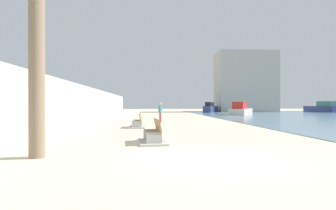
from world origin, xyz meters
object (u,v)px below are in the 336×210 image
at_px(bench_far, 138,124).
at_px(boat_far_left, 241,110).
at_px(person_walking, 160,111).
at_px(boat_mid_bay, 322,108).
at_px(boat_nearest, 210,108).
at_px(bench_near, 153,137).

relative_size(bench_far, boat_far_left, 0.28).
xyz_separation_m(bench_far, person_walking, (1.76, 4.49, 0.78)).
bearing_deg(boat_mid_bay, boat_nearest, 177.56).
bearing_deg(boat_far_left, boat_mid_bay, 27.22).
bearing_deg(bench_near, boat_nearest, 73.20).
bearing_deg(boat_nearest, person_walking, -111.79).
height_order(boat_far_left, boat_nearest, boat_nearest).
xyz_separation_m(bench_far, boat_nearest, (12.69, 31.84, 0.55)).
bearing_deg(bench_far, person_walking, 68.65).
xyz_separation_m(boat_nearest, boat_mid_bay, (21.90, -0.93, 0.06)).
distance_m(bench_far, boat_far_left, 25.30).
xyz_separation_m(person_walking, boat_far_left, (12.87, 16.15, -0.29)).
xyz_separation_m(bench_near, boat_mid_bay, (33.69, 38.11, 0.61)).
distance_m(bench_near, boat_nearest, 40.79).
bearing_deg(person_walking, boat_mid_bay, 38.82).
distance_m(person_walking, boat_mid_bay, 42.14).
height_order(bench_near, boat_nearest, boat_nearest).
height_order(person_walking, boat_far_left, boat_far_left).
height_order(person_walking, boat_mid_bay, boat_mid_bay).
bearing_deg(boat_mid_bay, bench_far, -138.22).
bearing_deg(person_walking, bench_near, -94.19).
xyz_separation_m(boat_far_left, boat_mid_bay, (19.96, 10.27, 0.12)).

